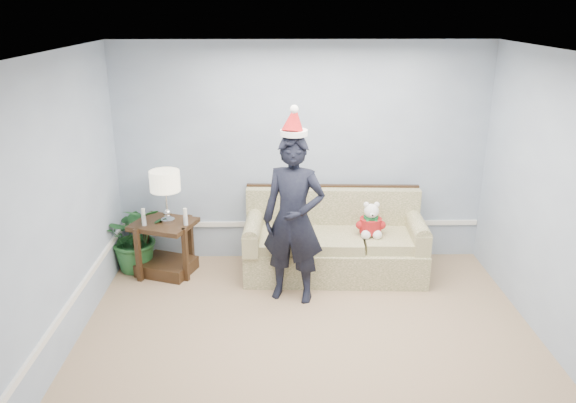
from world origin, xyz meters
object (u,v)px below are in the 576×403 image
(sofa, at_px, (334,244))
(man, at_px, (294,220))
(side_table, at_px, (166,253))
(teddy_bear, at_px, (371,223))
(houseplant, at_px, (137,236))
(table_lamp, at_px, (165,183))

(sofa, distance_m, man, 1.00)
(side_table, distance_m, teddy_bear, 2.47)
(sofa, xyz_separation_m, houseplant, (-2.38, 0.09, 0.08))
(table_lamp, bearing_deg, side_table, -158.26)
(sofa, distance_m, table_lamp, 2.12)
(side_table, xyz_separation_m, man, (1.51, -0.63, 0.67))
(table_lamp, distance_m, teddy_bear, 2.43)
(sofa, distance_m, houseplant, 2.38)
(sofa, height_order, teddy_bear, sofa)
(man, bearing_deg, table_lamp, 171.61)
(sofa, height_order, man, man)
(side_table, bearing_deg, sofa, 0.20)
(side_table, bearing_deg, man, -22.68)
(sofa, xyz_separation_m, table_lamp, (-1.97, 0.01, 0.78))
(side_table, distance_m, table_lamp, 0.87)
(table_lamp, bearing_deg, houseplant, 168.60)
(houseplant, bearing_deg, man, -21.43)
(side_table, relative_size, man, 0.45)
(table_lamp, bearing_deg, sofa, -0.37)
(side_table, relative_size, teddy_bear, 1.98)
(houseplant, bearing_deg, table_lamp, -11.40)
(sofa, height_order, side_table, sofa)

